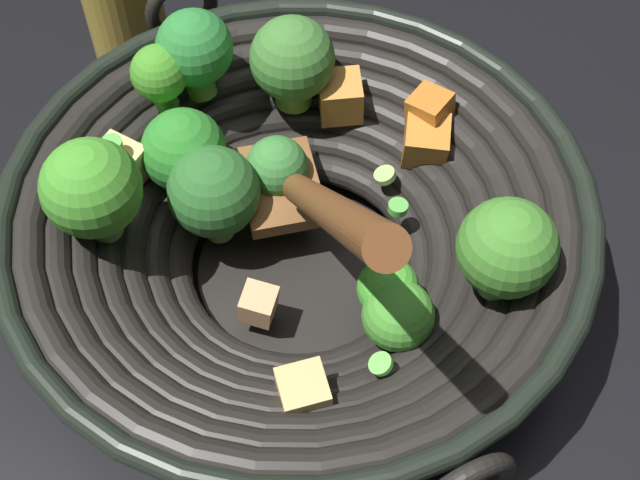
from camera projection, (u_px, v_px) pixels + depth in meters
name	position (u px, v px, depth m)	size (l,w,h in m)	color
ground_plane	(299.00, 276.00, 0.58)	(4.00, 4.00, 0.00)	black
wok	(293.00, 220.00, 0.54)	(0.40, 0.36, 0.25)	black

